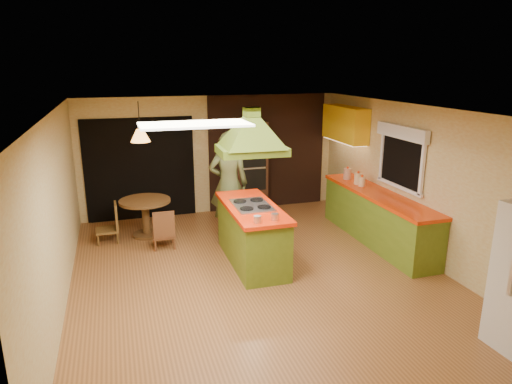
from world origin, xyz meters
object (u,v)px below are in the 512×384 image
object	(u,v)px
man	(229,184)
wall_oven	(250,168)
dining_table	(145,211)
canister_large	(358,179)
kitchen_island	(252,234)

from	to	relation	value
man	wall_oven	xyz separation A→B (m)	(0.77, 1.21, 0.01)
dining_table	canister_large	world-z (taller)	canister_large
wall_oven	kitchen_island	bearing A→B (deg)	-102.21
kitchen_island	wall_oven	bearing A→B (deg)	74.50
kitchen_island	wall_oven	world-z (taller)	wall_oven
kitchen_island	man	size ratio (longest dim) A/B	0.98
wall_oven	dining_table	world-z (taller)	wall_oven
wall_oven	canister_large	bearing A→B (deg)	-41.98
wall_oven	canister_large	size ratio (longest dim) A/B	9.31
man	dining_table	bearing A→B (deg)	-2.32
kitchen_island	canister_large	xyz separation A→B (m)	(2.36, 0.84, 0.54)
kitchen_island	man	bearing A→B (deg)	92.69
man	canister_large	bearing A→B (deg)	-178.67
dining_table	kitchen_island	bearing A→B (deg)	-47.78
canister_large	dining_table	bearing A→B (deg)	167.39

